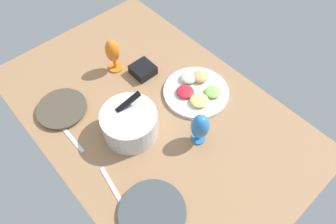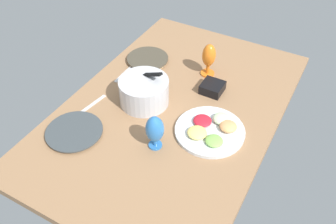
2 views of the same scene
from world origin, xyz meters
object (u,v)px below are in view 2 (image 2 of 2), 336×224
(hurricane_glass_blue, at_px, (155,130))
(square_bowl_black, at_px, (212,87))
(dinner_plate_right, at_px, (148,59))
(hurricane_glass_orange, at_px, (209,57))
(mixing_bowl, at_px, (144,91))
(fruit_platter, at_px, (211,130))
(dinner_plate_left, at_px, (74,132))

(hurricane_glass_blue, relative_size, square_bowl_black, 1.57)
(dinner_plate_right, height_order, hurricane_glass_orange, hurricane_glass_orange)
(dinner_plate_right, distance_m, mixing_bowl, 0.38)
(dinner_plate_right, bearing_deg, hurricane_glass_orange, -81.53)
(hurricane_glass_orange, height_order, square_bowl_black, hurricane_glass_orange)
(fruit_platter, relative_size, hurricane_glass_blue, 1.88)
(dinner_plate_right, bearing_deg, fruit_platter, -122.30)
(dinner_plate_right, height_order, mixing_bowl, mixing_bowl)
(mixing_bowl, xyz_separation_m, hurricane_glass_orange, (0.38, -0.19, 0.04))
(dinner_plate_left, distance_m, fruit_platter, 0.66)
(dinner_plate_right, xyz_separation_m, hurricane_glass_orange, (0.06, -0.37, 0.11))
(square_bowl_black, bearing_deg, fruit_platter, -157.42)
(dinner_plate_right, distance_m, fruit_platter, 0.68)
(dinner_plate_left, distance_m, dinner_plate_right, 0.69)
(hurricane_glass_orange, bearing_deg, dinner_plate_left, 153.85)
(dinner_plate_right, relative_size, square_bowl_black, 2.16)
(square_bowl_black, bearing_deg, hurricane_glass_orange, 33.63)
(fruit_platter, xyz_separation_m, hurricane_glass_blue, (-0.21, 0.19, 0.09))
(hurricane_glass_orange, bearing_deg, square_bowl_black, -146.37)
(fruit_platter, bearing_deg, hurricane_glass_blue, 137.04)
(hurricane_glass_orange, bearing_deg, dinner_plate_right, 98.47)
(hurricane_glass_orange, distance_m, square_bowl_black, 0.18)
(hurricane_glass_blue, bearing_deg, dinner_plate_left, 107.32)
(hurricane_glass_blue, height_order, hurricane_glass_orange, hurricane_glass_orange)
(fruit_platter, bearing_deg, mixing_bowl, 84.58)
(dinner_plate_left, bearing_deg, dinner_plate_right, 0.37)
(dinner_plate_left, bearing_deg, hurricane_glass_orange, -26.15)
(mixing_bowl, relative_size, hurricane_glass_orange, 1.31)
(dinner_plate_left, xyz_separation_m, dinner_plate_right, (0.69, 0.00, 0.00))
(hurricane_glass_blue, bearing_deg, mixing_bowl, 40.51)
(mixing_bowl, bearing_deg, square_bowl_black, -48.06)
(dinner_plate_left, xyz_separation_m, hurricane_glass_orange, (0.74, -0.37, 0.11))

